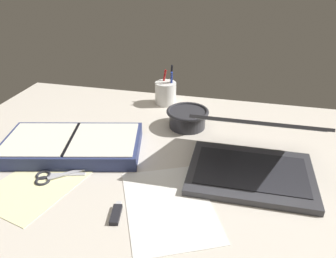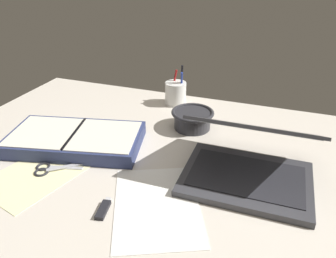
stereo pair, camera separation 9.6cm
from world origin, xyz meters
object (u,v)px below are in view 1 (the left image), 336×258
at_px(planner, 72,145).
at_px(scissors, 49,177).
at_px(bowl, 187,117).
at_px(laptop, 252,155).
at_px(pen_cup, 166,93).

distance_m(planner, scissors, 0.14).
xyz_separation_m(bowl, scissors, (-0.30, -0.37, -0.03)).
xyz_separation_m(laptop, planner, (-0.52, -0.02, -0.03)).
bearing_deg(planner, bowl, 24.61).
relative_size(laptop, bowl, 2.29).
bearing_deg(scissors, planner, 62.61).
distance_m(pen_cup, scissors, 0.58).
bearing_deg(planner, scissors, -102.52).
distance_m(bowl, pen_cup, 0.21).
relative_size(pen_cup, scissors, 1.23).
xyz_separation_m(pen_cup, planner, (-0.19, -0.41, -0.02)).
relative_size(bowl, pen_cup, 0.91).
xyz_separation_m(laptop, scissors, (-0.52, -0.16, -0.05)).
distance_m(laptop, scissors, 0.54).
bearing_deg(laptop, planner, -178.24).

